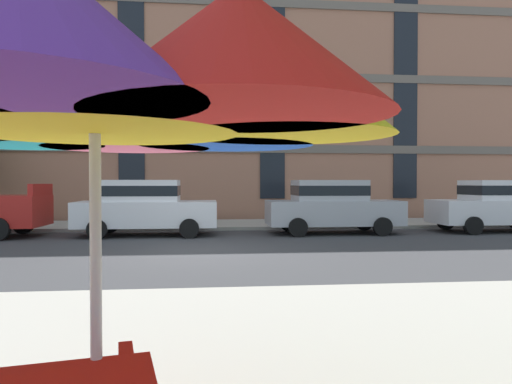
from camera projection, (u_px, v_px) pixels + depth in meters
The scene contains 7 objects.
ground_plane at pixel (199, 252), 11.43m from camera, with size 120.00×120.00×0.00m, color #38383A.
sidewalk_far at pixel (203, 225), 18.19m from camera, with size 56.00×3.60×0.12m, color #9E998E.
apartment_building at pixel (204, 42), 26.16m from camera, with size 36.58×12.08×19.20m.
sedan_white at pixel (146, 206), 14.91m from camera, with size 4.40×1.98×1.78m.
sedan_silver at pixel (332, 205), 15.53m from camera, with size 4.40×1.98×1.78m.
sedan_white_midblock at pixel (498, 204), 16.13m from camera, with size 4.40×1.98×1.78m.
patio_umbrella at pixel (95, 83), 2.40m from camera, with size 3.17×3.17×2.53m.
Camera 1 is at (0.23, -11.48, 1.69)m, focal length 32.75 mm.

